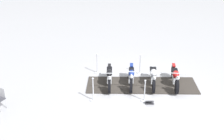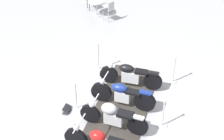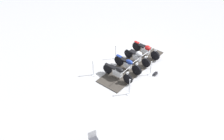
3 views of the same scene
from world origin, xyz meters
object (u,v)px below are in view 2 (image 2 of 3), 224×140
Objects in this scene: stanchion_left_front at (174,73)px; stanchion_left_mid at (163,118)px; motorcycle_black at (130,75)px; cafe_chair_near_table at (109,10)px; stanchion_right_front at (98,61)px; motorcycle_navy at (122,94)px; info_placard at (67,110)px; cafe_table at (97,4)px; motorcycle_chrome at (112,116)px; stanchion_right_mid at (76,101)px.

stanchion_left_mid is (-0.08, 2.31, -0.05)m from stanchion_left_front.
cafe_chair_near_table is at bearing -66.43° from motorcycle_black.
stanchion_right_front is at bearing 1.92° from stanchion_left_front.
info_placard is (1.62, 0.81, -0.44)m from motorcycle_navy.
motorcycle_navy is at bearing 130.11° from stanchion_right_front.
stanchion_right_front is 3.65m from stanchion_left_mid.
stanchion_left_front is 3.99m from info_placard.
stanchion_left_mid is (-1.50, 1.56, -0.16)m from motorcycle_black.
cafe_table is at bearing -68.82° from stanchion_right_front.
stanchion_right_front is (1.47, -2.79, -0.15)m from motorcycle_chrome.
motorcycle_chrome reaches higher than cafe_chair_near_table.
stanchion_left_mid is at bearing -155.75° from motorcycle_chrome.
cafe_chair_near_table is (0.95, -6.18, 0.24)m from stanchion_right_mid.
motorcycle_chrome is 7.65m from cafe_table.
stanchion_left_front reaches higher than motorcycle_navy.
motorcycle_black is 1.07m from motorcycle_navy.
stanchion_right_front reaches higher than cafe_chair_near_table.
stanchion_right_front is at bearing -48.79° from motorcycle_navy.
stanchion_right_front is 1.36× the size of cafe_table.
stanchion_left_mid is (-2.90, 2.21, -0.03)m from stanchion_right_front.
stanchion_right_mid is at bearing 48.30° from motorcycle_black.
motorcycle_navy reaches higher than info_placard.
stanchion_right_mid is at bearing 41.13° from stanchion_left_front.
motorcycle_navy is 1.07m from motorcycle_chrome.
motorcycle_black is 2.13m from stanchion_right_mid.
motorcycle_chrome is at bearing -101.21° from info_placard.
stanchion_left_mid is at bearing 162.44° from motorcycle_navy.
stanchion_right_front is 1.20× the size of cafe_chair_near_table.
stanchion_left_front is 5.29m from cafe_chair_near_table.
stanchion_left_front is 1.03× the size of stanchion_left_mid.
cafe_chair_near_table is (3.77, -6.09, 0.21)m from stanchion_left_mid.
motorcycle_chrome is at bearing 117.79° from stanchion_right_front.
cafe_chair_near_table is at bearing 4.31° from info_placard.
cafe_chair_near_table is at bearing -45.68° from stanchion_left_front.
stanchion_left_front reaches higher than info_placard.
motorcycle_black is at bearing -86.37° from motorcycle_navy.
motorcycle_black is at bearing 139.76° from cafe_chair_near_table.
motorcycle_navy is 1.54m from stanchion_left_mid.
cafe_table is at bearing -75.31° from stanchion_right_mid.
motorcycle_black reaches higher than motorcycle_chrome.
motorcycle_navy is 2.06× the size of stanchion_right_mid.
stanchion_left_front is (-1.35, -2.89, -0.13)m from motorcycle_chrome.
cafe_chair_near_table is (-0.76, 0.32, -0.01)m from cafe_table.
cafe_table is at bearing 10.30° from info_placard.
cafe_chair_near_table is at bearing -66.40° from motorcycle_navy.
stanchion_left_front reaches higher than stanchion_left_mid.
stanchion_right_mid is at bearing 1.92° from stanchion_left_mid.
stanchion_right_front reaches higher than info_placard.
motorcycle_chrome is at bearing 64.91° from stanchion_left_front.
motorcycle_chrome is at bearing 92.36° from motorcycle_navy.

